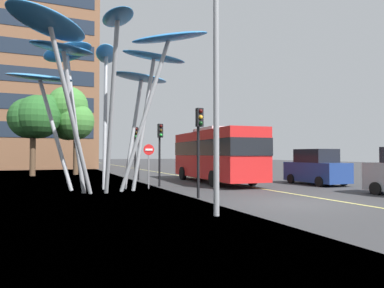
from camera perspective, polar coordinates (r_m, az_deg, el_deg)
The scene contains 13 objects.
ground at distance 13.99m, azimuth 14.20°, elevation -9.64°, with size 120.00×240.00×0.10m.
red_bus at distance 23.44m, azimuth 3.76°, elevation -1.43°, with size 3.23×10.23×3.65m.
leaf_sculpture at distance 19.15m, azimuth -14.93°, elevation 12.70°, with size 10.22×9.95×8.31m.
traffic_light_kerb_near at distance 15.11m, azimuth 1.16°, elevation 1.76°, with size 0.28×0.42×3.89m.
traffic_light_kerb_far at distance 20.67m, azimuth -5.22°, elevation 0.46°, with size 0.28×0.42×3.68m.
traffic_light_island_mid at distance 24.53m, azimuth -9.16°, elevation 0.30°, with size 0.28×0.42×3.77m.
traffic_light_opposite at distance 25.65m, azimuth -8.63°, elevation 0.18°, with size 0.28×0.42×3.75m.
car_parked_mid at distance 23.31m, azimuth 19.53°, elevation -3.71°, with size 2.05×4.11×2.22m.
street_lamp at distance 11.47m, azimuth 5.48°, elevation 13.80°, with size 1.57×0.44×7.83m.
tree_pavement_near at distance 33.69m, azimuth -23.87°, elevation 4.23°, with size 4.53×4.16×7.20m.
tree_pavement_far at distance 34.42m, azimuth -19.19°, elevation 4.32°, with size 4.22×4.17×8.17m.
no_entry_sign at distance 19.44m, azimuth -7.06°, elevation -2.43°, with size 0.60×0.12×2.45m.
backdrop_building at distance 54.67m, azimuth -27.89°, elevation 8.74°, with size 22.52×15.48×23.14m.
Camera 1 is at (-9.02, -11.07, 1.92)m, focal length 32.80 mm.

